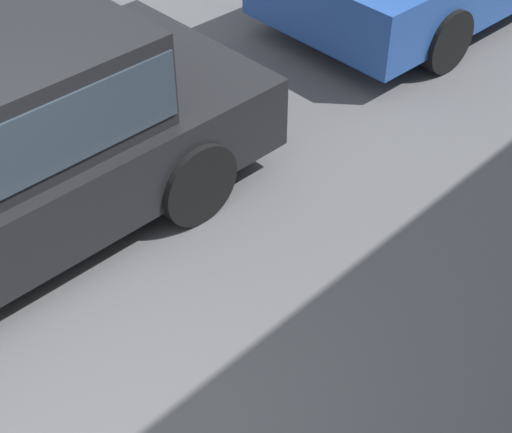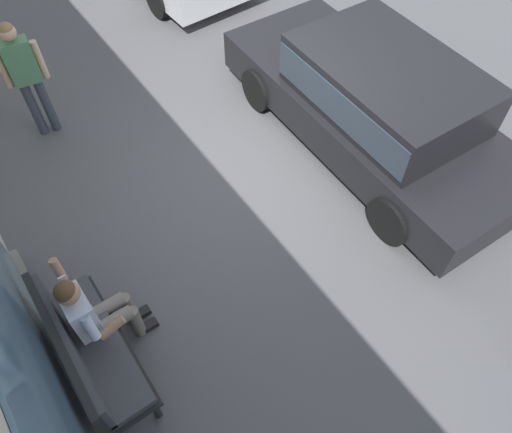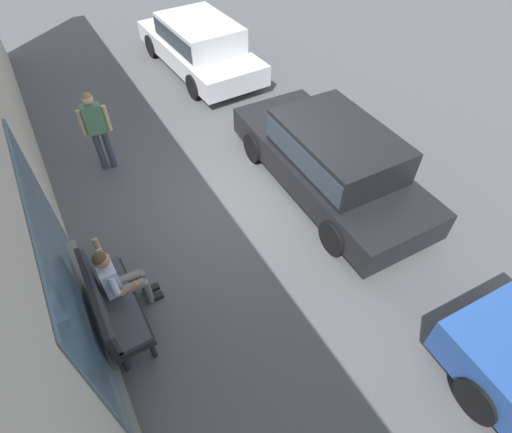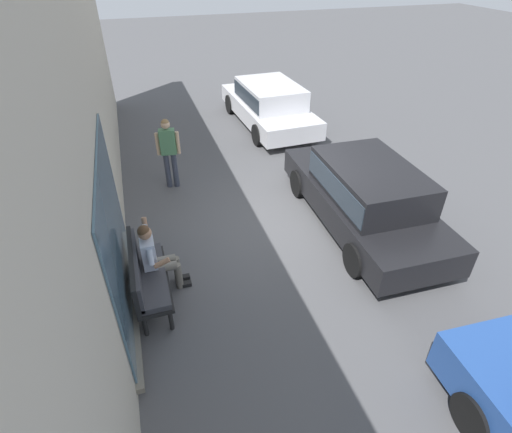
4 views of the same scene
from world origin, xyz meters
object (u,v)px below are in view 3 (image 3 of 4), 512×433
bench (110,303)px  person_on_phone (118,279)px  pedestrian_standing (96,126)px  parked_car_far (199,43)px  parked_car_mid (332,157)px

bench → person_on_phone: person_on_phone is taller
pedestrian_standing → parked_car_far: bearing=-49.2°
pedestrian_standing → bench: bearing=166.3°
bench → parked_car_far: bearing=-33.2°
person_on_phone → parked_car_mid: (0.64, -4.27, 0.07)m
parked_car_far → pedestrian_standing: bearing=130.8°
bench → parked_car_mid: (0.88, -4.50, 0.20)m
person_on_phone → parked_car_far: bearing=-32.8°
bench → parked_car_far: 8.14m
bench → person_on_phone: 0.35m
bench → parked_car_far: size_ratio=0.35×
person_on_phone → pedestrian_standing: bearing=-11.1°
bench → parked_car_mid: size_ratio=0.35×
parked_car_far → pedestrian_standing: 4.71m
parked_car_mid → pedestrian_standing: bearing=51.5°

